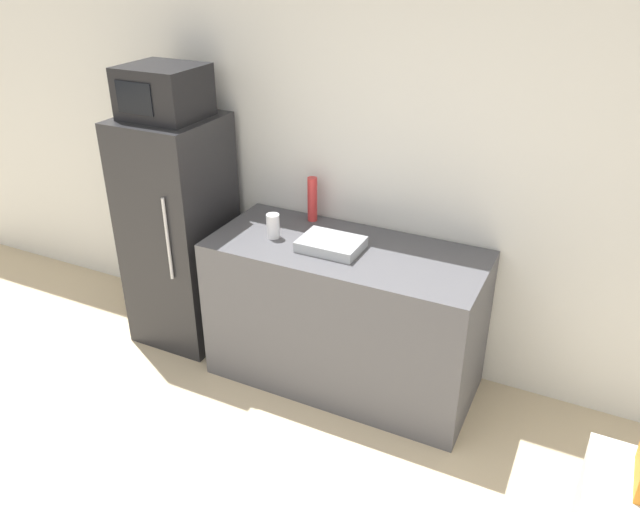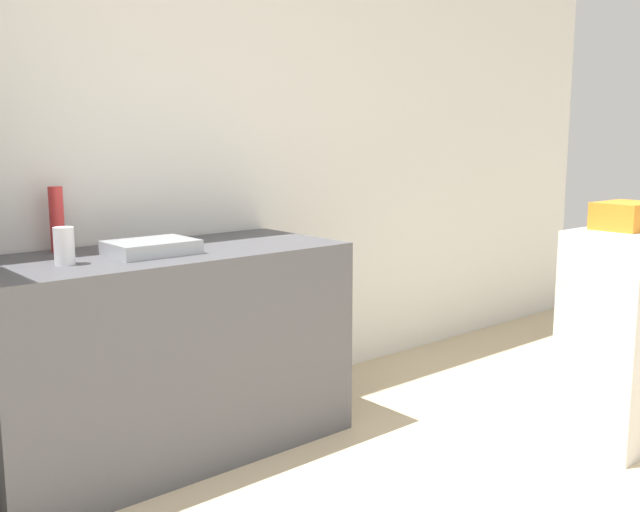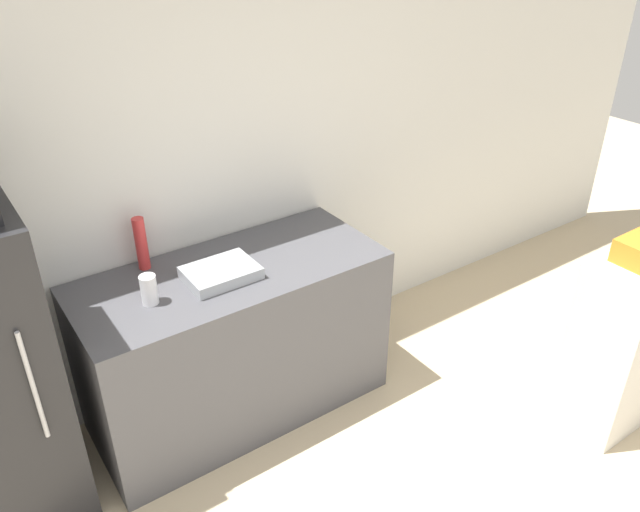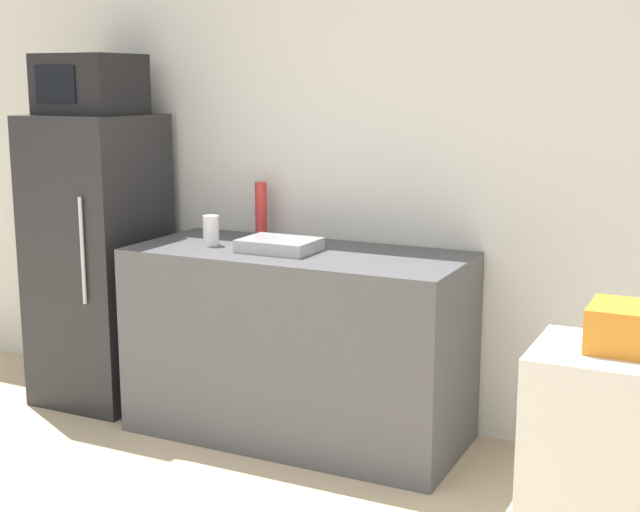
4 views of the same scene
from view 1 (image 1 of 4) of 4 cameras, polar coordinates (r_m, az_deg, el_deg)
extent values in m
cube|color=silver|center=(3.86, 3.45, 8.38)|extent=(8.00, 0.06, 2.60)
cube|color=#232326|center=(4.27, -12.69, 2.13)|extent=(0.59, 0.60, 1.55)
cylinder|color=#B7B7BC|center=(3.91, -13.76, 1.47)|extent=(0.02, 0.02, 0.54)
cube|color=black|center=(3.98, -14.09, 14.37)|extent=(0.46, 0.41, 0.31)
cube|color=black|center=(3.85, -16.64, 13.65)|extent=(0.26, 0.01, 0.19)
cube|color=#4C4C51|center=(3.85, 2.25, -5.47)|extent=(1.63, 0.71, 0.93)
cube|color=#9EA3A8|center=(3.60, 1.01, 1.09)|extent=(0.36, 0.27, 0.06)
cylinder|color=red|center=(3.92, -0.70, 5.21)|extent=(0.06, 0.06, 0.29)
cylinder|color=silver|center=(3.73, -4.32, 2.76)|extent=(0.08, 0.08, 0.15)
camera|label=2|loc=(2.99, -54.26, -7.27)|focal=40.00mm
camera|label=3|loc=(2.52, -57.57, 16.65)|focal=35.00mm
camera|label=4|loc=(1.28, 152.38, -65.63)|focal=50.00mm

